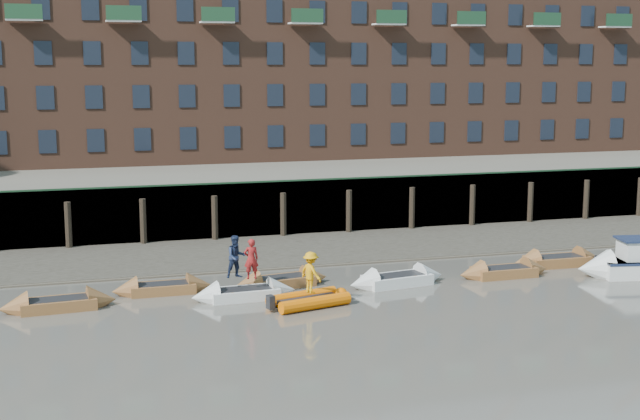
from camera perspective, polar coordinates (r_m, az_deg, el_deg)
name	(u,v)px	position (r m, az deg, el deg)	size (l,w,h in m)	color
ground	(379,359)	(31.08, 3.82, -9.50)	(220.00, 220.00, 0.00)	#5A564D
foreshore	(264,252)	(47.77, -3.60, -2.72)	(110.00, 8.00, 0.50)	#3D382F
mud_band	(279,266)	(44.54, -2.64, -3.61)	(110.00, 1.60, 0.10)	#4C4336
river_wall	(247,210)	(51.68, -4.69, 0.01)	(110.00, 1.23, 3.30)	#2D2A26
bank_terrace	(209,180)	(64.94, -7.11, 1.93)	(110.00, 28.00, 3.20)	#5E594D
apartment_terrace	(204,22)	(65.41, -7.46, 11.83)	(80.60, 15.56, 20.98)	brown
rowboat_1	(58,304)	(38.34, -16.41, -5.80)	(4.79, 1.73, 1.36)	brown
rowboat_2	(163,288)	(39.96, -10.04, -4.96)	(4.40, 1.30, 1.27)	brown
rowboat_3	(244,294)	(38.58, -4.88, -5.35)	(4.63, 1.53, 1.33)	silver
rowboat_4	(282,281)	(40.55, -2.48, -4.59)	(4.69, 2.04, 1.32)	brown
rowboat_5	(397,280)	(40.91, 4.96, -4.47)	(4.98, 2.16, 1.40)	silver
rowboat_6	(504,272)	(43.21, 11.70, -3.89)	(4.63, 1.42, 1.34)	brown
rowboat_7	(557,261)	(46.10, 14.94, -3.16)	(4.88, 1.43, 1.41)	brown
rib_tender	(311,299)	(37.43, -0.56, -5.74)	(3.62, 2.42, 0.61)	#E86403
motor_launch	(629,264)	(44.77, 19.17, -3.28)	(5.95, 2.91, 2.35)	silver
person_rower_a	(251,259)	(38.19, -4.43, -3.13)	(0.64, 0.42, 1.75)	maroon
person_rower_b	(236,257)	(38.40, -5.38, -2.99)	(0.90, 0.70, 1.86)	#19233F
person_rib_crew	(311,272)	(37.05, -0.59, -4.02)	(1.13, 0.65, 1.74)	orange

